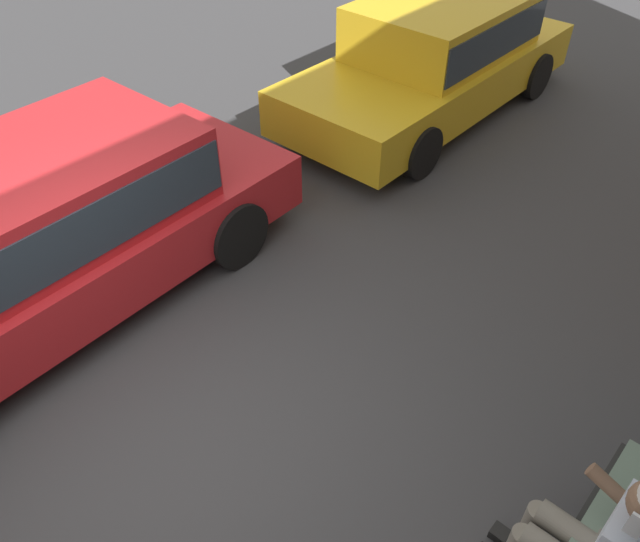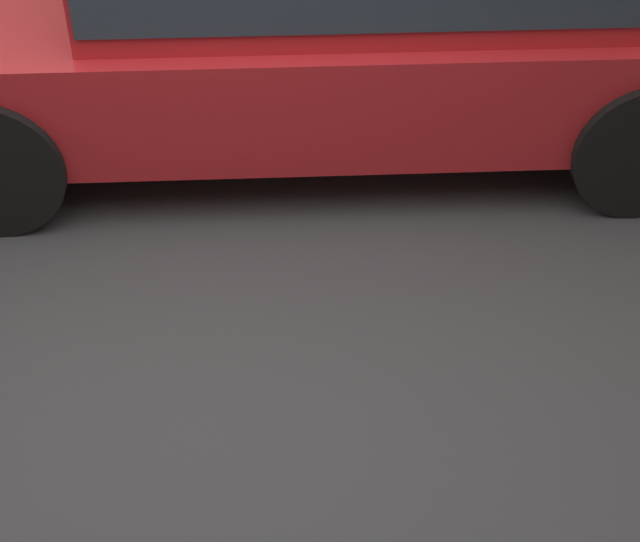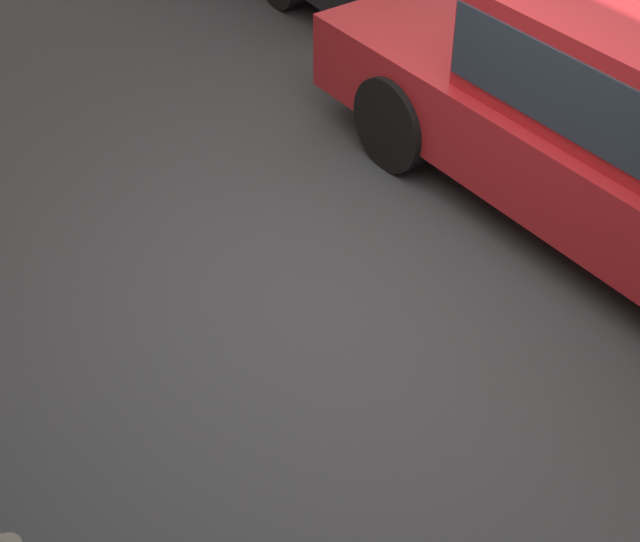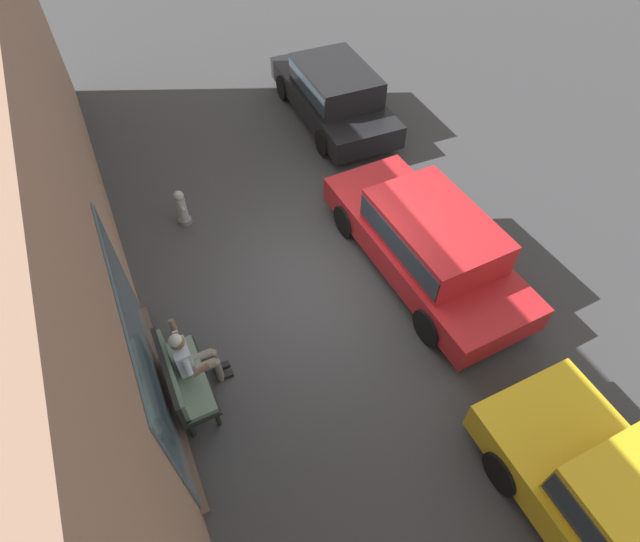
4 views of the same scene
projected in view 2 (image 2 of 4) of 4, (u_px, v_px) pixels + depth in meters
ground_plane at (223, 367)px, 3.68m from camera, size 60.00×60.00×0.00m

